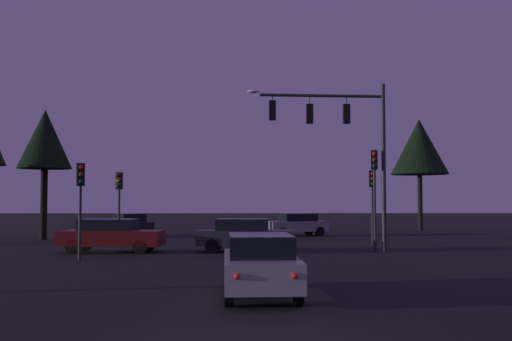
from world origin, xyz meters
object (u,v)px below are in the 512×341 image
at_px(car_crossing_right, 245,235).
at_px(car_parked_lot, 131,224).
at_px(traffic_light_median, 375,180).
at_px(car_far_lane, 296,224).
at_px(car_crossing_left, 111,235).
at_px(traffic_light_far_side, 372,192).
at_px(traffic_signal_mast_arm, 343,134).
at_px(traffic_light_corner_right, 80,191).
at_px(traffic_light_corner_left, 119,193).
at_px(car_nearside_lane, 260,264).
at_px(tree_left_far, 419,147).
at_px(tree_behind_sign, 45,140).

distance_m(car_crossing_right, car_parked_lot, 14.59).
bearing_deg(traffic_light_median, car_far_lane, 100.33).
bearing_deg(car_crossing_right, car_crossing_left, -178.78).
distance_m(traffic_light_median, car_far_lane, 13.51).
bearing_deg(traffic_light_far_side, traffic_signal_mast_arm, -115.90).
bearing_deg(traffic_light_far_side, traffic_light_corner_right, -148.06).
distance_m(traffic_light_corner_right, traffic_light_median, 12.95).
xyz_separation_m(traffic_light_corner_left, traffic_light_corner_right, (-0.01, -7.56, -0.00)).
xyz_separation_m(traffic_light_corner_right, car_nearside_lane, (6.81, -9.21, -1.94)).
distance_m(traffic_light_median, car_crossing_left, 12.29).
height_order(traffic_light_median, tree_left_far, tree_left_far).
xyz_separation_m(traffic_light_far_side, car_far_lane, (-3.35, 8.13, -2.05)).
bearing_deg(traffic_signal_mast_arm, traffic_light_corner_left, 159.09).
height_order(car_crossing_right, tree_left_far, tree_left_far).
bearing_deg(car_nearside_lane, car_crossing_left, 116.28).
distance_m(traffic_light_median, car_crossing_right, 6.45).
xyz_separation_m(car_nearside_lane, car_far_lane, (3.28, 25.72, 0.00)).
relative_size(car_crossing_left, tree_behind_sign, 0.60).
bearing_deg(car_crossing_right, traffic_light_corner_left, 150.07).
height_order(traffic_light_corner_left, traffic_light_median, traffic_light_median).
xyz_separation_m(traffic_light_median, car_nearside_lane, (-5.66, -12.65, -2.50)).
bearing_deg(traffic_light_corner_left, traffic_light_median, -18.27).
bearing_deg(tree_behind_sign, traffic_light_corner_left, -44.48).
bearing_deg(car_crossing_left, traffic_light_far_side, 19.89).
height_order(traffic_light_corner_left, car_crossing_left, traffic_light_corner_left).
xyz_separation_m(traffic_light_corner_right, car_parked_lot, (-0.95, 16.33, -1.94)).
relative_size(traffic_light_corner_left, car_crossing_left, 0.80).
xyz_separation_m(traffic_light_far_side, car_crossing_left, (-13.00, -4.70, -2.04)).
xyz_separation_m(traffic_light_far_side, car_parked_lot, (-14.39, 7.95, -2.05)).
xyz_separation_m(traffic_signal_mast_arm, tree_behind_sign, (-16.65, 9.76, 0.65)).
height_order(traffic_light_corner_right, car_far_lane, traffic_light_corner_right).
bearing_deg(tree_behind_sign, car_crossing_left, -57.17).
height_order(traffic_signal_mast_arm, car_far_lane, traffic_signal_mast_arm).
bearing_deg(car_crossing_right, car_parked_lot, 120.84).
xyz_separation_m(traffic_signal_mast_arm, car_parked_lot, (-11.95, 12.97, -4.63)).
relative_size(car_crossing_left, tree_left_far, 0.54).
bearing_deg(traffic_light_corner_right, car_far_lane, 58.57).
xyz_separation_m(traffic_signal_mast_arm, car_crossing_right, (-4.47, 0.45, -4.62)).
height_order(car_nearside_lane, car_far_lane, same).
relative_size(traffic_signal_mast_arm, traffic_light_median, 1.66).
distance_m(car_parked_lot, tree_behind_sign, 7.76).
height_order(traffic_light_corner_right, car_parked_lot, traffic_light_corner_right).
xyz_separation_m(car_crossing_left, car_crossing_right, (6.09, 0.13, -0.00)).
bearing_deg(tree_left_far, traffic_light_median, -112.04).
bearing_deg(car_crossing_left, traffic_light_corner_right, -96.90).
distance_m(traffic_light_corner_left, traffic_light_corner_right, 7.56).
bearing_deg(car_nearside_lane, tree_left_far, 67.14).
xyz_separation_m(traffic_light_corner_left, traffic_light_median, (12.46, -4.12, 0.55)).
bearing_deg(traffic_light_far_side, car_crossing_left, -160.11).
bearing_deg(car_parked_lot, car_far_lane, 0.93).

